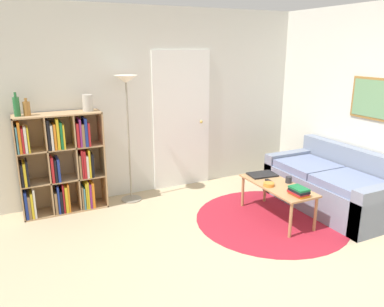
% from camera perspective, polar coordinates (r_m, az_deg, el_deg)
% --- Properties ---
extents(ground_plane, '(14.00, 14.00, 0.00)m').
position_cam_1_polar(ground_plane, '(3.74, 11.94, -17.99)').
color(ground_plane, tan).
extents(wall_back, '(7.27, 0.11, 2.60)m').
position_cam_1_polar(wall_back, '(5.45, -4.15, 7.71)').
color(wall_back, silver).
rests_on(wall_back, ground_plane).
extents(wall_right, '(0.08, 5.59, 2.60)m').
position_cam_1_polar(wall_right, '(5.60, 22.39, 6.93)').
color(wall_right, silver).
rests_on(wall_right, ground_plane).
extents(rug, '(1.86, 1.86, 0.01)m').
position_cam_1_polar(rug, '(4.82, 11.96, -9.71)').
color(rug, maroon).
rests_on(rug, ground_plane).
extents(bookshelf, '(1.04, 0.34, 1.28)m').
position_cam_1_polar(bookshelf, '(5.03, -19.34, -1.66)').
color(bookshelf, tan).
rests_on(bookshelf, ground_plane).
extents(floor_lamp, '(0.30, 0.30, 1.72)m').
position_cam_1_polar(floor_lamp, '(4.98, -9.92, 8.37)').
color(floor_lamp, gray).
rests_on(floor_lamp, ground_plane).
extents(couch, '(0.87, 1.72, 0.78)m').
position_cam_1_polar(couch, '(5.32, 20.77, -4.71)').
color(couch, gray).
rests_on(couch, ground_plane).
extents(coffee_table, '(0.44, 1.04, 0.44)m').
position_cam_1_polar(coffee_table, '(4.73, 12.88, -5.18)').
color(coffee_table, '#AD7F51').
rests_on(coffee_table, ground_plane).
extents(laptop, '(0.38, 0.28, 0.02)m').
position_cam_1_polar(laptop, '(4.99, 10.66, -3.17)').
color(laptop, black).
rests_on(laptop, coffee_table).
extents(bowl, '(0.13, 0.13, 0.04)m').
position_cam_1_polar(bowl, '(4.62, 11.62, -4.64)').
color(bowl, orange).
rests_on(bowl, coffee_table).
extents(book_stack_on_table, '(0.16, 0.23, 0.09)m').
position_cam_1_polar(book_stack_on_table, '(4.42, 15.96, -5.59)').
color(book_stack_on_table, orange).
rests_on(book_stack_on_table, coffee_table).
extents(cup, '(0.08, 0.08, 0.08)m').
position_cam_1_polar(cup, '(4.78, 14.51, -3.89)').
color(cup, '#28282D').
rests_on(cup, coffee_table).
extents(remote, '(0.06, 0.16, 0.02)m').
position_cam_1_polar(remote, '(4.75, 11.74, -4.21)').
color(remote, black).
rests_on(remote, coffee_table).
extents(bottle_left, '(0.07, 0.07, 0.28)m').
position_cam_1_polar(bottle_left, '(4.83, -25.17, 6.52)').
color(bottle_left, '#236633').
rests_on(bottle_left, bookshelf).
extents(bottle_middle, '(0.08, 0.08, 0.21)m').
position_cam_1_polar(bottle_middle, '(4.84, -23.89, 6.32)').
color(bottle_middle, olive).
rests_on(bottle_middle, bookshelf).
extents(vase_on_shelf, '(0.13, 0.13, 0.21)m').
position_cam_1_polar(vase_on_shelf, '(4.92, -15.62, 7.44)').
color(vase_on_shelf, '#B7B2A8').
rests_on(vase_on_shelf, bookshelf).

